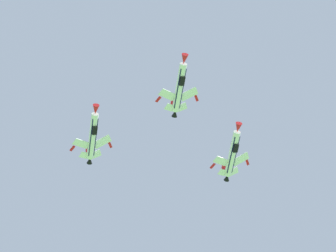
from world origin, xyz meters
name	(u,v)px	position (x,y,z in m)	size (l,w,h in m)	color
fighter_jet_lead	(180,86)	(-12.03, 72.66, 159.17)	(9.88, 15.70, 4.83)	white
fighter_jet_left_wing	(232,153)	(-1.61, 90.74, 157.53)	(9.67, 15.70, 5.06)	white
fighter_jet_right_wing	(93,135)	(-33.74, 82.45, 158.59)	(9.64, 15.70, 5.09)	white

